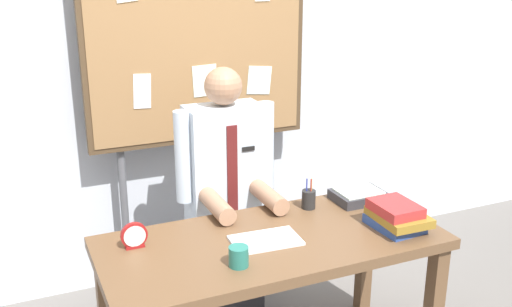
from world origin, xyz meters
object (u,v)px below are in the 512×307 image
at_px(desk, 272,257).
at_px(desk_clock, 134,236).
at_px(coffee_mug, 239,256).
at_px(person, 226,205).
at_px(bulletin_board, 198,38).
at_px(paper_tray, 358,195).
at_px(open_notebook, 266,240).
at_px(book_stack, 396,216).
at_px(pen_holder, 309,199).

height_order(desk, desk_clock, desk_clock).
bearing_deg(coffee_mug, desk, 36.93).
xyz_separation_m(person, bulletin_board, (0.00, 0.40, 0.85)).
height_order(coffee_mug, paper_tray, coffee_mug).
xyz_separation_m(desk_clock, paper_tray, (1.19, 0.05, -0.03)).
relative_size(bulletin_board, open_notebook, 7.06).
relative_size(book_stack, coffee_mug, 3.31).
relative_size(book_stack, open_notebook, 0.93).
distance_m(desk, paper_tray, 0.65).
relative_size(book_stack, pen_holder, 1.79).
height_order(desk, bulletin_board, bulletin_board).
bearing_deg(open_notebook, bulletin_board, 87.70).
bearing_deg(bulletin_board, open_notebook, -92.30).
xyz_separation_m(desk, desk_clock, (-0.59, 0.16, 0.15)).
xyz_separation_m(desk, coffee_mug, (-0.23, -0.18, 0.14)).
distance_m(bulletin_board, desk_clock, 1.25).
bearing_deg(desk_clock, pen_holder, 4.61).
bearing_deg(book_stack, coffee_mug, -177.65).
relative_size(bulletin_board, pen_holder, 13.52).
bearing_deg(bulletin_board, book_stack, -62.99).
distance_m(pen_holder, paper_tray, 0.29).
bearing_deg(desk_clock, paper_tray, 2.61).
height_order(desk_clock, paper_tray, desk_clock).
height_order(desk, person, person).
xyz_separation_m(bulletin_board, paper_tray, (0.60, -0.77, -0.76)).
bearing_deg(bulletin_board, desk_clock, -125.50).
distance_m(bulletin_board, book_stack, 1.46).
height_order(bulletin_board, pen_holder, bulletin_board).
bearing_deg(pen_holder, coffee_mug, -143.35).
relative_size(bulletin_board, book_stack, 7.57).
bearing_deg(paper_tray, coffee_mug, -154.99).
bearing_deg(desk_clock, open_notebook, -18.05).
bearing_deg(desk, book_stack, -13.90).
distance_m(coffee_mug, paper_tray, 0.92).
height_order(bulletin_board, book_stack, bulletin_board).
bearing_deg(paper_tray, person, 148.19).
bearing_deg(open_notebook, person, 86.19).
height_order(open_notebook, coffee_mug, coffee_mug).
bearing_deg(pen_holder, bulletin_board, 112.61).
distance_m(person, book_stack, 0.94).
bearing_deg(pen_holder, paper_tray, -3.72).
distance_m(book_stack, desk_clock, 1.20).
bearing_deg(desk, desk_clock, 164.90).
xyz_separation_m(person, book_stack, (0.57, -0.73, 0.13)).
xyz_separation_m(desk, open_notebook, (-0.04, -0.02, 0.10)).
bearing_deg(open_notebook, book_stack, -11.24).
relative_size(open_notebook, coffee_mug, 3.55).
bearing_deg(book_stack, bulletin_board, 117.01).
xyz_separation_m(bulletin_board, coffee_mug, (-0.23, -1.16, -0.74)).
xyz_separation_m(person, open_notebook, (-0.04, -0.60, 0.08)).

